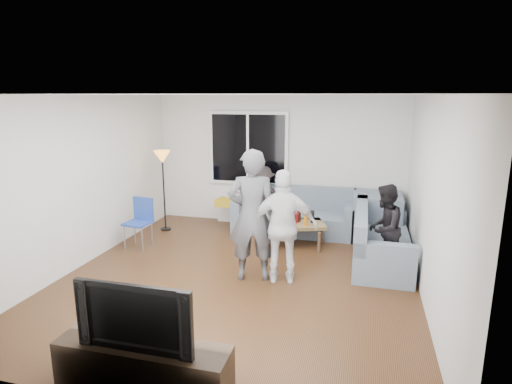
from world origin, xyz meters
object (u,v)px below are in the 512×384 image
(sofa_back_section, at_px, (293,211))
(coffee_table, at_px, (292,234))
(side_chair, at_px, (138,224))
(spectator_back, at_px, (263,198))
(television, at_px, (140,313))
(sofa_right_section, at_px, (382,236))
(tv_console, at_px, (143,366))
(floor_lamp, at_px, (164,191))
(player_left, at_px, (252,216))
(spectator_right, at_px, (384,228))
(player_right, at_px, (284,227))

(sofa_back_section, relative_size, coffee_table, 2.09)
(coffee_table, distance_m, side_chair, 2.70)
(spectator_back, distance_m, television, 4.80)
(sofa_right_section, height_order, tv_console, sofa_right_section)
(sofa_back_section, height_order, side_chair, side_chair)
(floor_lamp, relative_size, television, 1.45)
(television, bearing_deg, floor_lamp, 114.08)
(player_left, bearing_deg, television, 67.71)
(sofa_back_section, relative_size, spectator_right, 1.73)
(player_right, bearing_deg, sofa_right_section, -152.50)
(side_chair, bearing_deg, sofa_back_section, 39.32)
(spectator_right, height_order, spectator_back, spectator_right)
(coffee_table, height_order, spectator_back, spectator_back)
(coffee_table, xyz_separation_m, tv_console, (-0.65, -4.07, 0.02))
(sofa_right_section, xyz_separation_m, spectator_back, (-2.22, 1.16, 0.21))
(spectator_back, bearing_deg, sofa_back_section, -12.54)
(sofa_right_section, bearing_deg, television, 149.33)
(tv_console, bearing_deg, spectator_back, 90.70)
(coffee_table, xyz_separation_m, side_chair, (-2.57, -0.82, 0.23))
(sofa_right_section, distance_m, floor_lamp, 4.13)
(tv_console, distance_m, television, 0.53)
(sofa_right_section, xyz_separation_m, player_right, (-1.38, -1.10, 0.38))
(side_chair, distance_m, spectator_right, 4.08)
(player_right, bearing_deg, tv_console, 61.68)
(sofa_back_section, xyz_separation_m, side_chair, (-2.46, -1.52, 0.01))
(sofa_back_section, height_order, tv_console, sofa_back_section)
(player_left, bearing_deg, tv_console, 67.71)
(spectator_back, relative_size, television, 1.17)
(sofa_back_section, xyz_separation_m, floor_lamp, (-2.46, -0.49, 0.36))
(player_left, bearing_deg, spectator_right, -172.12)
(sofa_back_section, height_order, television, television)
(coffee_table, relative_size, spectator_back, 0.87)
(player_left, distance_m, spectator_back, 2.33)
(sofa_right_section, relative_size, television, 1.86)
(spectator_back, relative_size, tv_console, 0.79)
(player_right, relative_size, television, 1.50)
(sofa_right_section, height_order, player_left, player_left)
(player_right, distance_m, television, 2.66)
(player_left, bearing_deg, spectator_back, -94.99)
(player_left, relative_size, spectator_right, 1.42)
(sofa_back_section, height_order, spectator_back, spectator_back)
(coffee_table, distance_m, player_right, 1.65)
(sofa_right_section, relative_size, spectator_back, 1.59)
(floor_lamp, bearing_deg, spectator_back, 15.83)
(spectator_right, bearing_deg, sofa_back_section, -113.64)
(coffee_table, bearing_deg, tv_console, -99.15)
(sofa_back_section, xyz_separation_m, sofa_right_section, (1.61, -1.13, 0.00))
(coffee_table, height_order, floor_lamp, floor_lamp)
(spectator_right, xyz_separation_m, tv_console, (-2.16, -3.28, -0.45))
(coffee_table, relative_size, spectator_right, 0.83)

